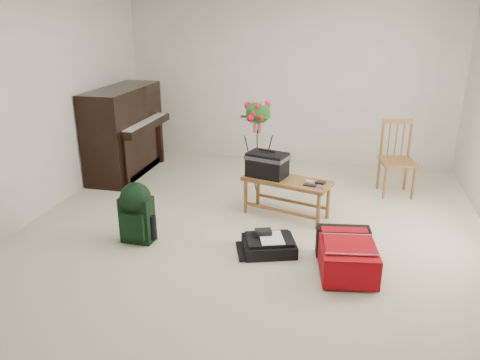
% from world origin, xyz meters
% --- Properties ---
extents(floor, '(5.00, 5.50, 0.01)m').
position_xyz_m(floor, '(0.00, 0.00, 0.00)').
color(floor, beige).
rests_on(floor, ground).
extents(wall_back, '(5.00, 0.04, 2.50)m').
position_xyz_m(wall_back, '(0.00, 2.75, 1.25)').
color(wall_back, beige).
rests_on(wall_back, floor).
extents(wall_left, '(0.04, 5.50, 2.50)m').
position_xyz_m(wall_left, '(-2.50, 0.00, 1.25)').
color(wall_left, beige).
rests_on(wall_left, floor).
extents(piano, '(0.71, 1.50, 1.25)m').
position_xyz_m(piano, '(-2.19, 1.60, 0.60)').
color(piano, black).
rests_on(piano, floor).
extents(bench, '(1.07, 0.66, 0.77)m').
position_xyz_m(bench, '(0.13, 0.59, 0.54)').
color(bench, brown).
rests_on(bench, floor).
extents(dining_chair, '(0.48, 0.48, 0.96)m').
position_xyz_m(dining_chair, '(1.58, 1.63, 0.47)').
color(dining_chair, brown).
rests_on(dining_chair, floor).
extents(red_suitcase, '(0.59, 0.79, 0.31)m').
position_xyz_m(red_suitcase, '(1.01, -0.46, 0.16)').
color(red_suitcase, '#A70712').
rests_on(red_suitcase, floor).
extents(black_duffel, '(0.61, 0.55, 0.21)m').
position_xyz_m(black_duffel, '(0.25, -0.31, 0.08)').
color(black_duffel, black).
rests_on(black_duffel, floor).
extents(green_backpack, '(0.33, 0.31, 0.64)m').
position_xyz_m(green_backpack, '(-1.11, -0.40, 0.35)').
color(green_backpack, black).
rests_on(green_backpack, floor).
extents(flower_stand, '(0.49, 0.49, 1.26)m').
position_xyz_m(flower_stand, '(-0.16, 1.17, 0.61)').
color(flower_stand, black).
rests_on(flower_stand, floor).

